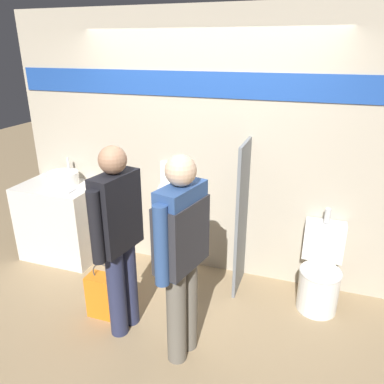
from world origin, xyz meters
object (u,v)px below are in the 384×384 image
at_px(urinal_near_counter, 171,201).
at_px(person_with_lanyard, 119,235).
at_px(sink_basin, 63,178).
at_px(toilet, 320,275).
at_px(person_in_vest, 182,248).
at_px(shopping_bag, 105,296).
at_px(cell_phone, 70,191).

bearing_deg(urinal_near_counter, person_with_lanyard, -91.83).
distance_m(sink_basin, toilet, 2.90).
relative_size(person_in_vest, person_with_lanyard, 1.01).
relative_size(toilet, person_in_vest, 0.56).
bearing_deg(shopping_bag, sink_basin, 138.89).
distance_m(person_in_vest, person_with_lanyard, 0.60).
height_order(urinal_near_counter, toilet, urinal_near_counter).
relative_size(toilet, person_with_lanyard, 0.56).
bearing_deg(person_in_vest, urinal_near_counter, 38.95).
relative_size(sink_basin, person_in_vest, 0.21).
bearing_deg(sink_basin, shopping_bag, -41.11).
bearing_deg(cell_phone, person_with_lanyard, -36.57).
height_order(sink_basin, urinal_near_counter, urinal_near_counter).
xyz_separation_m(cell_phone, person_with_lanyard, (1.02, -0.76, 0.02)).
distance_m(toilet, person_in_vest, 1.56).
bearing_deg(person_with_lanyard, cell_phone, 63.70).
relative_size(cell_phone, person_in_vest, 0.08).
bearing_deg(cell_phone, shopping_bag, -41.24).
distance_m(person_in_vest, shopping_bag, 1.14).
relative_size(cell_phone, shopping_bag, 0.25).
height_order(cell_phone, person_in_vest, person_in_vest).
bearing_deg(sink_basin, person_in_vest, -29.99).
bearing_deg(cell_phone, person_in_vest, -28.41).
distance_m(urinal_near_counter, shopping_bag, 1.17).
distance_m(urinal_near_counter, person_in_vest, 1.29).
xyz_separation_m(cell_phone, toilet, (2.62, 0.13, -0.57)).
relative_size(urinal_near_counter, person_with_lanyard, 0.74).
bearing_deg(sink_basin, toilet, -1.03).
distance_m(sink_basin, cell_phone, 0.28).
bearing_deg(person_with_lanyard, sink_basin, 62.99).
bearing_deg(toilet, person_with_lanyard, -151.01).
height_order(urinal_near_counter, person_with_lanyard, person_with_lanyard).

